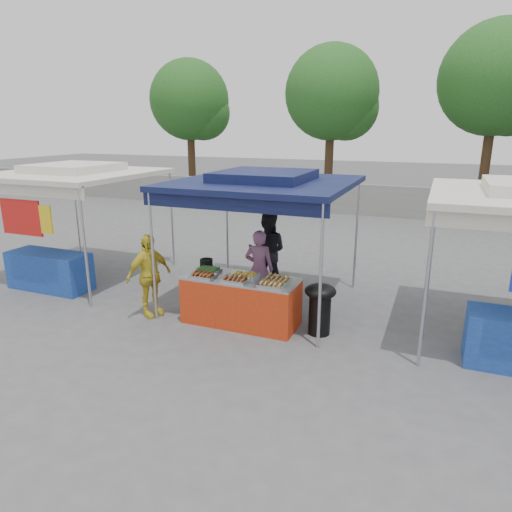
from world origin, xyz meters
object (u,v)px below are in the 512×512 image
at_px(vendor_woman, 259,269).
at_px(helper_man, 267,252).
at_px(customer_person, 149,276).
at_px(vendor_table, 241,300).
at_px(cooking_pot, 206,263).
at_px(wok_burner, 320,305).

xyz_separation_m(vendor_woman, helper_man, (-0.18, 0.92, 0.09)).
bearing_deg(customer_person, helper_man, -13.22).
bearing_deg(vendor_table, vendor_woman, 89.67).
relative_size(vendor_table, vendor_woman, 1.32).
relative_size(cooking_pot, customer_person, 0.16).
xyz_separation_m(vendor_table, wok_burner, (1.39, 0.11, 0.09)).
xyz_separation_m(wok_burner, helper_man, (-1.57, 1.66, 0.32)).
distance_m(cooking_pot, helper_man, 1.56).
xyz_separation_m(cooking_pot, helper_man, (0.68, 1.41, -0.08)).
height_order(wok_burner, vendor_woman, vendor_woman).
height_order(cooking_pot, wok_burner, cooking_pot).
bearing_deg(cooking_pot, customer_person, -141.44).
bearing_deg(helper_man, wok_burner, 123.94).
relative_size(vendor_table, cooking_pot, 8.38).
bearing_deg(cooking_pot, vendor_table, -22.54).
height_order(wok_burner, helper_man, helper_man).
bearing_deg(helper_man, customer_person, 44.57).
height_order(cooking_pot, customer_person, customer_person).
bearing_deg(vendor_woman, vendor_table, 82.44).
distance_m(wok_burner, vendor_woman, 1.59).
xyz_separation_m(cooking_pot, customer_person, (-0.82, -0.66, -0.15)).
height_order(cooking_pot, helper_man, helper_man).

